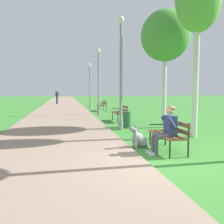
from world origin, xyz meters
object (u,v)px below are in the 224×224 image
lamp_post_near (121,72)px  litter_bin (127,119)px  birch_tree_third (165,36)px  pedestrian_distant (57,97)px  park_bench_far (102,104)px  birch_tree_second (198,0)px  lamp_post_mid (99,81)px  park_bench_near (170,132)px  dog_grey (139,139)px  person_seated_on_near_bench (166,128)px  park_bench_mid (121,112)px  lamp_post_far (90,85)px

lamp_post_near → litter_bin: bearing=53.2°
birch_tree_third → pedestrian_distant: size_ratio=3.05×
park_bench_far → lamp_post_near: lamp_post_near is taller
birch_tree_second → lamp_post_mid: bearing=105.0°
park_bench_near → litter_bin: (-0.07, 4.27, -0.16)m
lamp_post_near → litter_bin: size_ratio=6.57×
dog_grey → litter_bin: 3.83m
person_seated_on_near_bench → lamp_post_near: size_ratio=0.27×
person_seated_on_near_bench → lamp_post_mid: bearing=91.9°
litter_bin → lamp_post_mid: bearing=94.7°
park_bench_mid → litter_bin: size_ratio=2.14×
lamp_post_mid → birch_tree_third: size_ratio=0.86×
park_bench_mid → birch_tree_third: (1.40, -2.35, 3.42)m
person_seated_on_near_bench → birch_tree_third: (1.71, 4.21, 3.25)m
park_bench_mid → pedestrian_distant: size_ratio=0.91×
birch_tree_third → litter_bin: 3.93m
park_bench_near → person_seated_on_near_bench: size_ratio=1.20×
lamp_post_far → pedestrian_distant: lamp_post_far is taller
park_bench_near → person_seated_on_near_bench: bearing=-129.0°
park_bench_mid → lamp_post_mid: lamp_post_mid is taller
dog_grey → lamp_post_near: lamp_post_near is taller
birch_tree_third → lamp_post_mid: bearing=108.8°
lamp_post_near → litter_bin: lamp_post_near is taller
person_seated_on_near_bench → birch_tree_second: bearing=45.6°
park_bench_mid → dog_grey: 5.87m
dog_grey → lamp_post_near: size_ratio=0.17×
lamp_post_near → park_bench_mid: bearing=77.2°
park_bench_far → birch_tree_second: bearing=-82.0°
lamp_post_near → lamp_post_far: (0.01, 12.37, -0.30)m
lamp_post_near → lamp_post_mid: 6.23m
lamp_post_far → litter_bin: bearing=-88.0°
person_seated_on_near_bench → litter_bin: size_ratio=1.79×
park_bench_far → lamp_post_mid: lamp_post_mid is taller
lamp_post_mid → lamp_post_far: 6.15m
dog_grey → pedestrian_distant: bearing=97.6°
park_bench_near → lamp_post_mid: size_ratio=0.35×
person_seated_on_near_bench → litter_bin: 4.54m
park_bench_near → birch_tree_third: size_ratio=0.30×
lamp_post_mid → pedestrian_distant: 12.83m
dog_grey → lamp_post_far: (0.21, 15.59, 1.82)m
park_bench_near → dog_grey: (-0.69, 0.50, -0.25)m
pedestrian_distant → birch_tree_third: bearing=-74.5°
park_bench_near → pedestrian_distant: pedestrian_distant is taller
birch_tree_third → park_bench_far: bearing=99.0°
person_seated_on_near_bench → birch_tree_second: 4.79m
dog_grey → lamp_post_mid: bearing=89.1°
park_bench_mid → dog_grey: park_bench_mid is taller
park_bench_near → park_bench_mid: same height
park_bench_far → birch_tree_second: size_ratio=0.26×
lamp_post_near → birch_tree_third: birch_tree_third is taller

